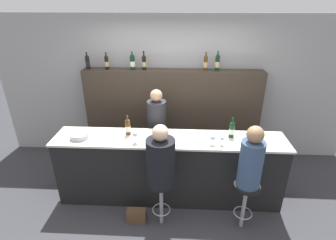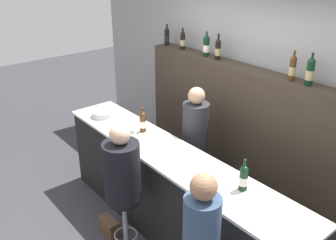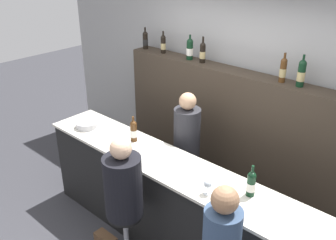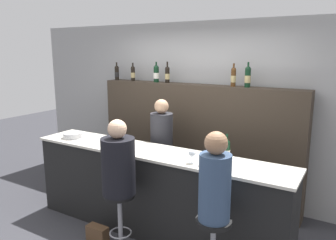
{
  "view_description": "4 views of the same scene",
  "coord_description": "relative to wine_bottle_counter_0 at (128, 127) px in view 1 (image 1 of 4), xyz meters",
  "views": [
    {
      "loc": [
        0.15,
        -2.94,
        2.81
      ],
      "look_at": [
        -0.03,
        0.37,
        1.27
      ],
      "focal_mm": 28.0,
      "sensor_mm": 36.0,
      "label": 1
    },
    {
      "loc": [
        2.54,
        -1.85,
        2.93
      ],
      "look_at": [
        -0.02,
        0.25,
        1.41
      ],
      "focal_mm": 40.0,
      "sensor_mm": 36.0,
      "label": 2
    },
    {
      "loc": [
        2.12,
        -2.08,
        3.01
      ],
      "look_at": [
        -0.05,
        0.31,
        1.47
      ],
      "focal_mm": 40.0,
      "sensor_mm": 36.0,
      "label": 3
    },
    {
      "loc": [
        2.03,
        -2.79,
        2.17
      ],
      "look_at": [
        0.2,
        0.28,
        1.42
      ],
      "focal_mm": 35.0,
      "sensor_mm": 36.0,
      "label": 4
    }
  ],
  "objects": [
    {
      "name": "wine_bottle_backbar_5",
      "position": [
        1.33,
        1.04,
        0.7
      ],
      "size": [
        0.08,
        0.08,
        0.32
      ],
      "color": "black",
      "rests_on": "back_bar_cabinet"
    },
    {
      "name": "guest_seated_right",
      "position": [
        1.6,
        -0.62,
        -0.1
      ],
      "size": [
        0.29,
        0.29,
        0.82
      ],
      "color": "#334766",
      "rests_on": "bar_stool_right"
    },
    {
      "name": "wine_glass_2",
      "position": [
        1.3,
        -0.23,
        -0.03
      ],
      "size": [
        0.06,
        0.06,
        0.13
      ],
      "color": "silver",
      "rests_on": "bar_counter"
    },
    {
      "name": "bar_counter",
      "position": [
        0.6,
        -0.09,
        -0.64
      ],
      "size": [
        3.28,
        0.58,
        1.03
      ],
      "color": "black",
      "rests_on": "ground_plane"
    },
    {
      "name": "metal_bowl",
      "position": [
        -0.66,
        -0.14,
        -0.09
      ],
      "size": [
        0.26,
        0.26,
        0.07
      ],
      "color": "#B7B7BC",
      "rests_on": "bar_counter"
    },
    {
      "name": "tasting_menu",
      "position": [
        0.41,
        -0.23,
        -0.12
      ],
      "size": [
        0.21,
        0.3,
        0.0
      ],
      "color": "white",
      "rests_on": "bar_counter"
    },
    {
      "name": "wine_bottle_backbar_1",
      "position": [
        -0.52,
        1.04,
        0.68
      ],
      "size": [
        0.07,
        0.07,
        0.28
      ],
      "color": "black",
      "rests_on": "back_bar_cabinet"
    },
    {
      "name": "wall_back",
      "position": [
        0.6,
        1.27,
        0.15
      ],
      "size": [
        6.4,
        0.05,
        2.6
      ],
      "color": "#9E9E9E",
      "rests_on": "ground_plane"
    },
    {
      "name": "handbag",
      "position": [
        0.17,
        -0.62,
        -1.05
      ],
      "size": [
        0.26,
        0.12,
        0.2
      ],
      "color": "#513823",
      "rests_on": "ground_plane"
    },
    {
      "name": "back_bar_cabinet",
      "position": [
        0.6,
        1.04,
        -0.3
      ],
      "size": [
        3.07,
        0.28,
        1.71
      ],
      "color": "#382D23",
      "rests_on": "ground_plane"
    },
    {
      "name": "guest_seated_left",
      "position": [
        0.52,
        -0.62,
        -0.12
      ],
      "size": [
        0.36,
        0.36,
        0.8
      ],
      "color": "black",
      "rests_on": "bar_stool_left"
    },
    {
      "name": "wine_bottle_backbar_4",
      "position": [
        1.14,
        1.04,
        0.69
      ],
      "size": [
        0.07,
        0.07,
        0.31
      ],
      "color": "#4C2D14",
      "rests_on": "back_bar_cabinet"
    },
    {
      "name": "bar_stool_right",
      "position": [
        1.6,
        -0.62,
        -0.63
      ],
      "size": [
        0.33,
        0.33,
        0.69
      ],
      "color": "gray",
      "rests_on": "ground_plane"
    },
    {
      "name": "wine_glass_1",
      "position": [
        1.18,
        -0.23,
        -0.02
      ],
      "size": [
        0.08,
        0.08,
        0.14
      ],
      "color": "silver",
      "rests_on": "bar_counter"
    },
    {
      "name": "bar_stool_left",
      "position": [
        0.52,
        -0.62,
        -0.63
      ],
      "size": [
        0.33,
        0.33,
        0.69
      ],
      "color": "gray",
      "rests_on": "ground_plane"
    },
    {
      "name": "wine_bottle_counter_1",
      "position": [
        1.46,
        -0.0,
        -0.0
      ],
      "size": [
        0.08,
        0.08,
        0.3
      ],
      "color": "black",
      "rests_on": "bar_counter"
    },
    {
      "name": "wine_bottle_backbar_3",
      "position": [
        0.11,
        1.04,
        0.68
      ],
      "size": [
        0.07,
        0.07,
        0.31
      ],
      "color": "black",
      "rests_on": "back_bar_cabinet"
    },
    {
      "name": "wine_bottle_counter_0",
      "position": [
        0.0,
        0.0,
        0.0
      ],
      "size": [
        0.08,
        0.08,
        0.29
      ],
      "color": "#4C2D14",
      "rests_on": "bar_counter"
    },
    {
      "name": "bartender",
      "position": [
        0.37,
        0.47,
        -0.43
      ],
      "size": [
        0.3,
        0.3,
        1.55
      ],
      "color": "#28282D",
      "rests_on": "ground_plane"
    },
    {
      "name": "wine_glass_0",
      "position": [
        0.14,
        -0.23,
        0.0
      ],
      "size": [
        0.08,
        0.08,
        0.17
      ],
      "color": "silver",
      "rests_on": "bar_counter"
    },
    {
      "name": "ground_plane",
      "position": [
        0.6,
        -0.36,
        -1.15
      ],
      "size": [
        16.0,
        16.0,
        0.0
      ],
      "primitive_type": "plane",
      "color": "#333338"
    },
    {
      "name": "wine_bottle_backbar_2",
      "position": [
        -0.08,
        1.04,
        0.69
      ],
      "size": [
        0.08,
        0.08,
        0.3
      ],
      "color": "black",
      "rests_on": "back_bar_cabinet"
    },
    {
      "name": "wine_bottle_backbar_0",
      "position": [
        -0.85,
        1.04,
        0.68
      ],
      "size": [
        0.07,
        0.07,
        0.29
      ],
      "color": "black",
      "rests_on": "back_bar_cabinet"
    }
  ]
}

